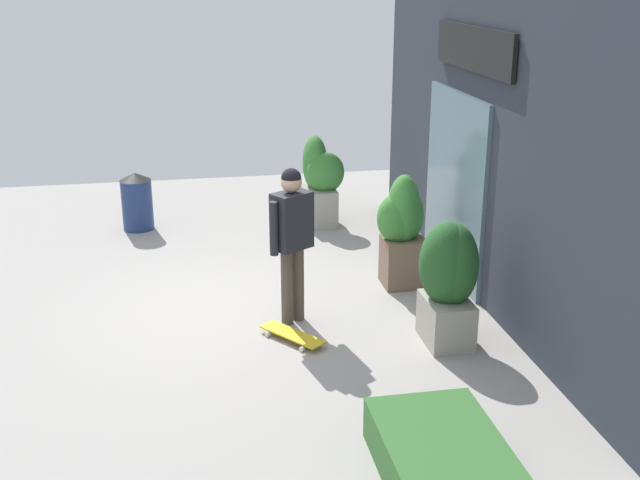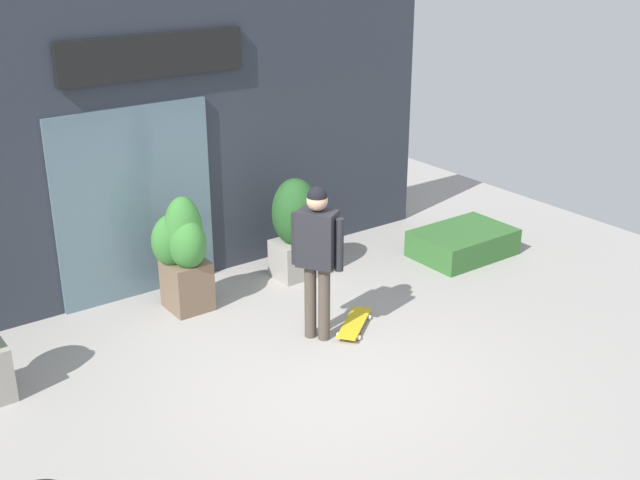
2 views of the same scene
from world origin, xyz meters
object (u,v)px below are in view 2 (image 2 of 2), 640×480
(skateboarder, at_px, (317,248))
(skateboard, at_px, (354,323))
(planter_box_left, at_px, (296,222))
(planter_box_right, at_px, (183,250))

(skateboarder, bearing_deg, skateboard, -41.91)
(planter_box_left, distance_m, planter_box_right, 1.60)
(skateboard, relative_size, planter_box_right, 0.54)
(skateboard, bearing_deg, skateboarder, 133.07)
(skateboard, height_order, planter_box_right, planter_box_right)
(skateboarder, height_order, planter_box_left, skateboarder)
(skateboarder, height_order, planter_box_right, skateboarder)
(skateboarder, xyz_separation_m, planter_box_right, (-0.83, 1.48, -0.32))
(skateboard, xyz_separation_m, planter_box_right, (-1.29, 1.55, 0.69))
(planter_box_left, xyz_separation_m, planter_box_right, (-1.60, -0.03, 0.01))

